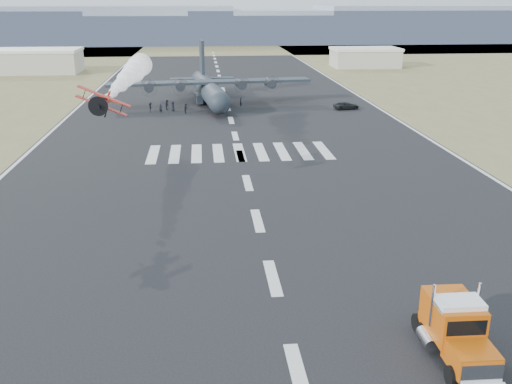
{
  "coord_description": "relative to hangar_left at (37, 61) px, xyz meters",
  "views": [
    {
      "loc": [
        -5.04,
        -27.3,
        20.55
      ],
      "look_at": [
        -0.44,
        20.92,
        4.0
      ],
      "focal_mm": 40.0,
      "sensor_mm": 36.0,
      "label": 1
    }
  ],
  "objects": [
    {
      "name": "ridge_seg_d",
      "position": [
        52.0,
        115.0,
        3.09
      ],
      "size": [
        150.0,
        50.0,
        13.0
      ],
      "primitive_type": "cube",
      "color": "gray",
      "rests_on": "ground"
    },
    {
      "name": "ridge_seg_f",
      "position": [
        182.0,
        115.0,
        5.09
      ],
      "size": [
        150.0,
        50.0,
        17.0
      ],
      "primitive_type": "cube",
      "color": "gray",
      "rests_on": "ground"
    },
    {
      "name": "aerobatic_biplane",
      "position": [
        36.93,
        -113.46,
        7.1
      ],
      "size": [
        5.12,
        4.91,
        3.23
      ],
      "rotation": [
        0.0,
        0.4,
        -0.03
      ],
      "color": "red"
    },
    {
      "name": "crew_f",
      "position": [
        51.17,
        -62.83,
        -2.53
      ],
      "size": [
        1.37,
        1.63,
        1.76
      ],
      "primitive_type": "imported",
      "rotation": [
        0.0,
        0.0,
        4.1
      ],
      "color": "black",
      "rests_on": "ground"
    },
    {
      "name": "crew_e",
      "position": [
        41.41,
        -63.04,
        -2.52
      ],
      "size": [
        0.75,
        0.99,
        1.78
      ],
      "primitive_type": "imported",
      "rotation": [
        0.0,
        0.0,
        4.99
      ],
      "color": "black",
      "rests_on": "ground"
    },
    {
      "name": "semi_truck",
      "position": [
        61.62,
        -144.05,
        -1.52
      ],
      "size": [
        3.01,
        8.56,
        3.83
      ],
      "rotation": [
        0.0,
        0.0,
        -0.02
      ],
      "color": "black",
      "rests_on": "ground"
    },
    {
      "name": "runway_markings",
      "position": [
        52.0,
        -85.0,
        -3.4
      ],
      "size": [
        60.0,
        260.0,
        0.01
      ],
      "primitive_type": null,
      "color": "silver",
      "rests_on": "ground"
    },
    {
      "name": "crew_a",
      "position": [
        54.63,
        -59.56,
        -2.56
      ],
      "size": [
        0.64,
        0.72,
        1.7
      ],
      "primitive_type": "imported",
      "rotation": [
        0.0,
        0.0,
        4.47
      ],
      "color": "black",
      "rests_on": "ground"
    },
    {
      "name": "crew_c",
      "position": [
        37.23,
        -63.91,
        -2.46
      ],
      "size": [
        0.68,
        1.27,
        1.89
      ],
      "primitive_type": "imported",
      "rotation": [
        0.0,
        0.0,
        1.47
      ],
      "color": "black",
      "rests_on": "ground"
    },
    {
      "name": "ground",
      "position": [
        52.0,
        -145.0,
        -3.41
      ],
      "size": [
        500.0,
        500.0,
        0.0
      ],
      "primitive_type": "plane",
      "color": "black",
      "rests_on": "ground"
    },
    {
      "name": "crew_g",
      "position": [
        39.22,
        -65.02,
        -2.56
      ],
      "size": [
        0.74,
        0.67,
        1.69
      ],
      "primitive_type": "imported",
      "rotation": [
        0.0,
        0.0,
        5.97
      ],
      "color": "black",
      "rests_on": "ground"
    },
    {
      "name": "crew_h",
      "position": [
        43.93,
        -65.51,
        -2.53
      ],
      "size": [
        0.67,
        0.93,
        1.75
      ],
      "primitive_type": "imported",
      "rotation": [
        0.0,
        0.0,
        1.75
      ],
      "color": "black",
      "rests_on": "ground"
    },
    {
      "name": "smoke_trail",
      "position": [
        37.54,
        -89.25,
        7.32
      ],
      "size": [
        3.46,
        29.67,
        3.46
      ],
      "rotation": [
        0.0,
        0.0,
        -0.03
      ],
      "color": "white"
    },
    {
      "name": "support_vehicle",
      "position": [
        74.91,
        -64.4,
        -2.72
      ],
      "size": [
        5.24,
        3.04,
        1.37
      ],
      "primitive_type": "imported",
      "rotation": [
        0.0,
        0.0,
        1.73
      ],
      "color": "black",
      "rests_on": "ground"
    },
    {
      "name": "ridge_seg_e",
      "position": [
        117.0,
        115.0,
        4.09
      ],
      "size": [
        150.0,
        50.0,
        15.0
      ],
      "primitive_type": "cube",
      "color": "gray",
      "rests_on": "ground"
    },
    {
      "name": "ridge_seg_c",
      "position": [
        -13.0,
        115.0,
        5.09
      ],
      "size": [
        150.0,
        50.0,
        17.0
      ],
      "primitive_type": "cube",
      "color": "gray",
      "rests_on": "ground"
    },
    {
      "name": "hangar_left",
      "position": [
        0.0,
        0.0,
        0.0
      ],
      "size": [
        24.5,
        14.5,
        6.7
      ],
      "color": "#A7A495",
      "rests_on": "ground"
    },
    {
      "name": "scrub_far",
      "position": [
        52.0,
        85.0,
        -3.41
      ],
      "size": [
        500.0,
        80.0,
        0.0
      ],
      "primitive_type": "cube",
      "color": "olive",
      "rests_on": "ground"
    },
    {
      "name": "crew_d",
      "position": [
        49.64,
        -60.95,
        -2.59
      ],
      "size": [
        1.05,
        0.72,
        1.63
      ],
      "primitive_type": "imported",
      "rotation": [
        0.0,
        0.0,
        2.88
      ],
      "color": "black",
      "rests_on": "ground"
    },
    {
      "name": "transport_aircraft",
      "position": [
        48.5,
        -55.02,
        -0.37
      ],
      "size": [
        40.88,
        33.58,
        11.79
      ],
      "rotation": [
        0.0,
        0.0,
        0.11
      ],
      "color": "#1E262D",
      "rests_on": "ground"
    },
    {
      "name": "crew_b",
      "position": [
        40.27,
        -61.48,
        -2.48
      ],
      "size": [
        0.57,
        0.91,
        1.85
      ],
      "primitive_type": "imported",
      "rotation": [
        0.0,
        0.0,
        1.58
      ],
      "color": "black",
      "rests_on": "ground"
    },
    {
      "name": "hangar_right",
      "position": [
        98.0,
        5.0,
        -0.4
      ],
      "size": [
        20.5,
        12.5,
        5.9
      ],
      "color": "#A7A495",
      "rests_on": "ground"
    }
  ]
}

